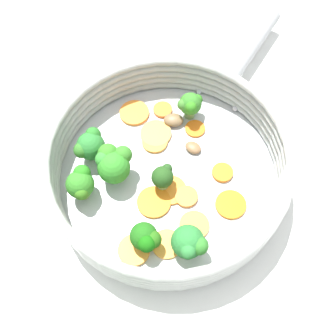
% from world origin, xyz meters
% --- Properties ---
extents(ground_plane, '(4.00, 4.00, 0.00)m').
position_xyz_m(ground_plane, '(0.00, 0.00, 0.00)').
color(ground_plane, silver).
extents(skillet, '(0.31, 0.31, 0.02)m').
position_xyz_m(skillet, '(0.00, 0.00, 0.01)').
color(skillet, '#B2B5B7').
rests_on(skillet, ground_plane).
extents(skillet_rim_wall, '(0.32, 0.32, 0.06)m').
position_xyz_m(skillet_rim_wall, '(0.00, 0.00, 0.05)').
color(skillet_rim_wall, '#B2B6B0').
rests_on(skillet_rim_wall, skillet).
extents(skillet_handle, '(0.19, 0.11, 0.02)m').
position_xyz_m(skillet_handle, '(0.23, -0.11, 0.03)').
color(skillet_handle, '#999B9E').
rests_on(skillet_handle, skillet).
extents(skillet_rivet_left, '(0.01, 0.01, 0.01)m').
position_xyz_m(skillet_rivet_left, '(0.12, -0.09, 0.02)').
color(skillet_rivet_left, '#B7B2BC').
rests_on(skillet_rivet_left, skillet).
extents(skillet_rivet_right, '(0.01, 0.01, 0.01)m').
position_xyz_m(skillet_rivet_right, '(0.14, -0.03, 0.02)').
color(skillet_rivet_right, '#AEB3BB').
rests_on(skillet_rivet_right, skillet).
extents(carrot_slice_0, '(0.05, 0.05, 0.00)m').
position_xyz_m(carrot_slice_0, '(-0.10, -0.01, 0.02)').
color(carrot_slice_0, '#F19B37').
rests_on(carrot_slice_0, skillet).
extents(carrot_slice_1, '(0.03, 0.03, 0.00)m').
position_xyz_m(carrot_slice_1, '(0.08, -0.03, 0.02)').
color(carrot_slice_1, orange).
rests_on(carrot_slice_1, skillet).
extents(carrot_slice_2, '(0.05, 0.05, 0.00)m').
position_xyz_m(carrot_slice_2, '(0.05, 0.02, 0.02)').
color(carrot_slice_2, orange).
rests_on(carrot_slice_2, skillet).
extents(carrot_slice_3, '(0.06, 0.06, 0.01)m').
position_xyz_m(carrot_slice_3, '(-0.11, 0.03, 0.02)').
color(carrot_slice_3, orange).
rests_on(carrot_slice_3, skillet).
extents(carrot_slice_4, '(0.05, 0.05, 0.01)m').
position_xyz_m(carrot_slice_4, '(0.09, 0.06, 0.02)').
color(carrot_slice_4, orange).
rests_on(carrot_slice_4, skillet).
extents(carrot_slice_5, '(0.04, 0.04, 0.00)m').
position_xyz_m(carrot_slice_5, '(-0.03, -0.01, 0.02)').
color(carrot_slice_5, orange).
rests_on(carrot_slice_5, skillet).
extents(carrot_slice_6, '(0.06, 0.06, 0.00)m').
position_xyz_m(carrot_slice_6, '(-0.05, 0.01, 0.02)').
color(carrot_slice_6, orange).
rests_on(carrot_slice_6, skillet).
extents(carrot_slice_7, '(0.06, 0.06, 0.00)m').
position_xyz_m(carrot_slice_7, '(-0.04, -0.09, 0.02)').
color(carrot_slice_7, orange).
rests_on(carrot_slice_7, skillet).
extents(carrot_slice_8, '(0.04, 0.04, 0.01)m').
position_xyz_m(carrot_slice_8, '(0.01, -0.07, 0.02)').
color(carrot_slice_8, orange).
rests_on(carrot_slice_8, skillet).
extents(carrot_slice_9, '(0.04, 0.04, 0.01)m').
position_xyz_m(carrot_slice_9, '(-0.03, -0.03, 0.02)').
color(carrot_slice_9, orange).
rests_on(carrot_slice_9, skillet).
extents(carrot_slice_10, '(0.05, 0.05, 0.00)m').
position_xyz_m(carrot_slice_10, '(-0.07, -0.04, 0.02)').
color(carrot_slice_10, orange).
rests_on(carrot_slice_10, skillet).
extents(carrot_slice_11, '(0.04, 0.04, 0.00)m').
position_xyz_m(carrot_slice_11, '(0.10, 0.02, 0.02)').
color(carrot_slice_11, orange).
rests_on(carrot_slice_11, skillet).
extents(carrot_slice_12, '(0.06, 0.06, 0.01)m').
position_xyz_m(carrot_slice_12, '(0.06, 0.02, 0.02)').
color(carrot_slice_12, '#F1963F').
rests_on(carrot_slice_12, skillet).
extents(broccoli_floret_0, '(0.05, 0.04, 0.05)m').
position_xyz_m(broccoli_floret_0, '(-0.04, 0.11, 0.05)').
color(broccoli_floret_0, '#86B65F').
rests_on(broccoli_floret_0, skillet).
extents(broccoli_floret_1, '(0.04, 0.04, 0.05)m').
position_xyz_m(broccoli_floret_1, '(0.02, 0.11, 0.05)').
color(broccoli_floret_1, '#689249').
rests_on(broccoli_floret_1, skillet).
extents(broccoli_floret_2, '(0.05, 0.05, 0.05)m').
position_xyz_m(broccoli_floret_2, '(-0.01, 0.07, 0.05)').
color(broccoli_floret_2, '#6D9E53').
rests_on(broccoli_floret_2, skillet).
extents(broccoli_floret_3, '(0.04, 0.04, 0.04)m').
position_xyz_m(broccoli_floret_3, '(-0.10, 0.02, 0.04)').
color(broccoli_floret_3, '#649850').
rests_on(broccoli_floret_3, skillet).
extents(broccoli_floret_4, '(0.04, 0.04, 0.04)m').
position_xyz_m(broccoli_floret_4, '(0.10, -0.02, 0.04)').
color(broccoli_floret_4, '#719C56').
rests_on(broccoli_floret_4, skillet).
extents(broccoli_floret_5, '(0.04, 0.05, 0.04)m').
position_xyz_m(broccoli_floret_5, '(-0.10, -0.04, 0.04)').
color(broccoli_floret_5, '#6E985D').
rests_on(broccoli_floret_5, skillet).
extents(broccoli_floret_6, '(0.03, 0.03, 0.04)m').
position_xyz_m(broccoli_floret_6, '(-0.02, 0.00, 0.04)').
color(broccoli_floret_6, '#87AB6A').
rests_on(broccoli_floret_6, skillet).
extents(mushroom_piece_0, '(0.03, 0.03, 0.01)m').
position_xyz_m(mushroom_piece_0, '(0.04, -0.03, 0.02)').
color(mushroom_piece_0, olive).
rests_on(mushroom_piece_0, skillet).
extents(mushroom_piece_1, '(0.02, 0.03, 0.01)m').
position_xyz_m(mushroom_piece_1, '(0.08, 0.00, 0.02)').
color(mushroom_piece_1, brown).
rests_on(mushroom_piece_1, skillet).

